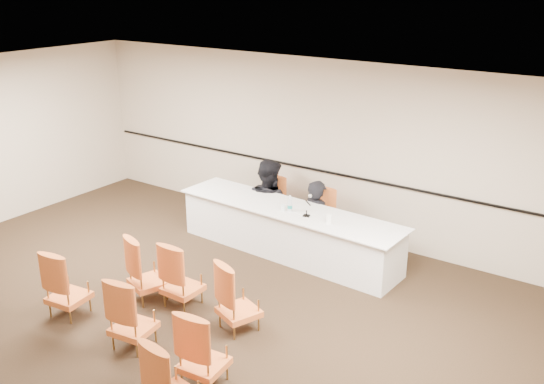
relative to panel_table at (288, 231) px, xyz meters
The scene contains 21 objects.
floor 2.87m from the panel_table, 90.83° to the right, with size 10.00×10.00×0.00m, color black.
ceiling 3.85m from the panel_table, 90.83° to the right, with size 10.00×10.00×0.00m, color white.
wall_back 1.61m from the panel_table, 92.02° to the left, with size 10.00×0.04×3.00m, color #BEAD95.
wall_rail 1.33m from the panel_table, 92.09° to the left, with size 9.80×0.04×0.03m, color black.
panel_table is the anchor object (origin of this frame).
panelist_main 0.61m from the panel_table, 70.47° to the left, with size 0.60×0.39×1.64m, color black.
panelist_main_chair 0.61m from the panel_table, 70.47° to the left, with size 0.50×0.50×0.95m, color #B76320, non-canonical shape.
panelist_second 1.02m from the panel_table, 143.01° to the left, with size 0.90×0.70×1.85m, color black.
panelist_second_chair 1.02m from the panel_table, 143.01° to the left, with size 0.50×0.50×0.95m, color #B76320, non-canonical shape.
papers 0.52m from the panel_table, ahead, with size 0.30×0.22×0.00m, color white.
microphone 0.70m from the panel_table, 17.57° to the right, with size 0.11×0.22×0.31m, color black, non-canonical shape.
water_bottle 0.54m from the panel_table, 46.10° to the right, with size 0.08×0.08×0.26m, color #17817D, non-canonical shape.
drinking_glass 0.46m from the panel_table, 97.04° to the right, with size 0.06×0.06×0.10m, color white.
coffee_cup 0.97m from the panel_table, 11.92° to the right, with size 0.09×0.09×0.14m, color white.
aud_chair_front_left 2.46m from the panel_table, 108.92° to the right, with size 0.50×0.50×0.95m, color #B76320, non-canonical shape.
aud_chair_front_mid 2.21m from the panel_table, 97.29° to the right, with size 0.50×0.50×0.95m, color #B76320, non-canonical shape.
aud_chair_front_right 2.34m from the panel_table, 72.26° to the right, with size 0.50×0.50×0.95m, color #B76320, non-canonical shape.
aud_chair_back_left 3.50m from the panel_table, 112.92° to the right, with size 0.50×0.50×0.95m, color #B76320, non-canonical shape.
aud_chair_back_mid 3.25m from the panel_table, 91.92° to the right, with size 0.50×0.50×0.95m, color #B76320, non-canonical shape.
aud_chair_back_right 3.48m from the panel_table, 72.09° to the right, with size 0.50×0.50×0.95m, color #B76320, non-canonical shape.
aud_chair_extra 4.09m from the panel_table, 73.17° to the right, with size 0.50×0.50×0.95m, color #B76320, non-canonical shape.
Camera 1 is at (4.91, -4.66, 4.29)m, focal length 40.00 mm.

